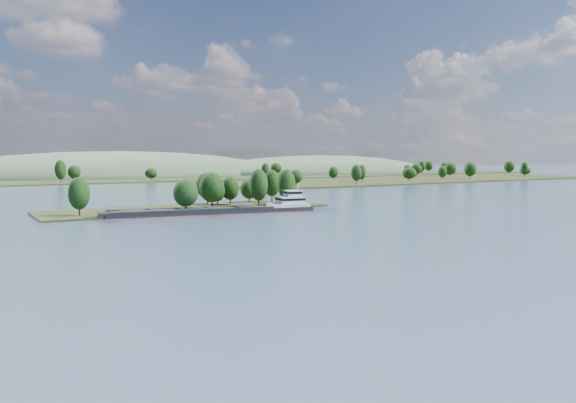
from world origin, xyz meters
TOP-DOWN VIEW (x-y plane):
  - ground at (0.00, 120.00)m, footprint 1800.00×1800.00m
  - tree_island at (7.51, 178.98)m, footprint 100.00×32.27m
  - right_bank at (232.79, 299.70)m, footprint 320.00×90.00m
  - back_shoreline at (7.54, 399.72)m, footprint 900.00×60.00m
  - hill_east at (260.00, 470.00)m, footprint 260.00×140.00m
  - hill_west at (60.00, 500.00)m, footprint 320.00×160.00m
  - cargo_barge at (6.83, 162.65)m, footprint 70.96×19.58m

SIDE VIEW (x-z plane):
  - ground at x=0.00m, z-range 0.00..0.00m
  - hill_east at x=260.00m, z-range -18.00..18.00m
  - hill_west at x=60.00m, z-range -22.00..22.00m
  - back_shoreline at x=7.54m, z-range -7.48..8.85m
  - right_bank at x=232.79m, z-range -6.21..8.26m
  - cargo_barge at x=6.83m, z-range -3.57..5.97m
  - tree_island at x=7.51m, z-range -3.02..11.89m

